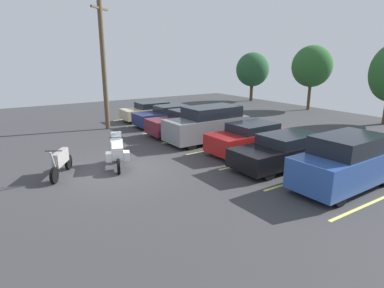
% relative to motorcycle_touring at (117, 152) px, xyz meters
% --- Properties ---
extents(ground, '(44.00, 44.00, 0.10)m').
position_rel_motorcycle_touring_xyz_m(ground, '(0.41, -0.16, -0.73)').
color(ground, '#38383A').
extents(motorcycle_touring, '(2.15, 1.18, 1.43)m').
position_rel_motorcycle_touring_xyz_m(motorcycle_touring, '(0.00, 0.00, 0.00)').
color(motorcycle_touring, black).
rests_on(motorcycle_touring, ground).
extents(motorcycle_second, '(1.96, 1.23, 1.26)m').
position_rel_motorcycle_touring_xyz_m(motorcycle_second, '(-0.17, -2.28, -0.08)').
color(motorcycle_second, black).
rests_on(motorcycle_second, ground).
extents(parking_stripes, '(18.38, 5.11, 0.01)m').
position_rel_motorcycle_touring_xyz_m(parking_stripes, '(-1.20, 5.99, -0.68)').
color(parking_stripes, '#EAE066').
rests_on(parking_stripes, ground).
extents(car_champagne, '(1.82, 4.34, 1.36)m').
position_rel_motorcycle_touring_xyz_m(car_champagne, '(-9.00, 5.94, 0.00)').
color(car_champagne, '#C1B289').
rests_on(car_champagne, ground).
extents(car_navy, '(1.80, 4.69, 1.40)m').
position_rel_motorcycle_touring_xyz_m(car_navy, '(-6.49, 6.08, 0.01)').
color(car_navy, navy).
rests_on(car_navy, ground).
extents(car_maroon, '(1.87, 4.80, 1.51)m').
position_rel_motorcycle_touring_xyz_m(car_maroon, '(-3.68, 5.81, 0.07)').
color(car_maroon, maroon).
rests_on(car_maroon, ground).
extents(car_grey, '(2.05, 4.75, 1.98)m').
position_rel_motorcycle_touring_xyz_m(car_grey, '(-1.41, 5.78, 0.31)').
color(car_grey, slate).
rests_on(car_grey, ground).
extents(car_red, '(2.00, 4.42, 1.47)m').
position_rel_motorcycle_touring_xyz_m(car_red, '(1.42, 6.33, 0.05)').
color(car_red, maroon).
rests_on(car_red, ground).
extents(car_black, '(1.90, 4.76, 1.41)m').
position_rel_motorcycle_touring_xyz_m(car_black, '(3.82, 6.04, 0.03)').
color(car_black, black).
rests_on(car_black, ground).
extents(car_blue, '(1.94, 4.40, 1.95)m').
position_rel_motorcycle_touring_xyz_m(car_blue, '(6.64, 6.08, 0.28)').
color(car_blue, '#2D519E').
rests_on(car_blue, ground).
extents(utility_pole, '(1.26, 1.45, 8.10)m').
position_rel_motorcycle_touring_xyz_m(utility_pole, '(-7.76, 2.16, 3.49)').
color(utility_pole, brown).
rests_on(utility_pole, ground).
extents(tree_right, '(3.47, 3.47, 5.66)m').
position_rel_motorcycle_touring_xyz_m(tree_right, '(-5.75, 20.16, 3.17)').
color(tree_right, '#4C3823').
rests_on(tree_right, ground).
extents(tree_center, '(3.49, 3.49, 5.15)m').
position_rel_motorcycle_touring_xyz_m(tree_center, '(-13.21, 20.14, 2.67)').
color(tree_center, '#4C3823').
rests_on(tree_center, ground).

